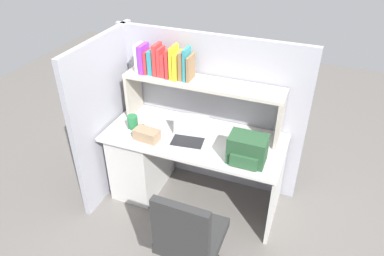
% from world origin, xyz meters
% --- Properties ---
extents(ground_plane, '(8.00, 8.00, 0.00)m').
position_xyz_m(ground_plane, '(0.00, 0.00, 0.00)').
color(ground_plane, slate).
extents(desk, '(1.60, 0.70, 0.73)m').
position_xyz_m(desk, '(-0.39, 0.00, 0.40)').
color(desk, silver).
rests_on(desk, ground_plane).
extents(cubicle_partition_rear, '(1.84, 0.05, 1.55)m').
position_xyz_m(cubicle_partition_rear, '(0.00, 0.38, 0.78)').
color(cubicle_partition_rear, '#9E9EA8').
rests_on(cubicle_partition_rear, ground_plane).
extents(cubicle_partition_left, '(0.05, 1.06, 1.55)m').
position_xyz_m(cubicle_partition_left, '(-0.85, -0.05, 0.78)').
color(cubicle_partition_left, '#9E9EA8').
rests_on(cubicle_partition_left, ground_plane).
extents(overhead_hutch, '(1.44, 0.28, 0.45)m').
position_xyz_m(overhead_hutch, '(0.00, 0.20, 1.08)').
color(overhead_hutch, '#B3A99C').
rests_on(overhead_hutch, desk).
extents(reference_books_on_shelf, '(0.52, 0.19, 0.29)m').
position_xyz_m(reference_books_on_shelf, '(-0.36, 0.20, 1.30)').
color(reference_books_on_shelf, white).
rests_on(reference_books_on_shelf, overhead_hutch).
extents(laptop, '(0.34, 0.29, 0.22)m').
position_xyz_m(laptop, '(-0.02, -0.07, 0.78)').
color(laptop, '#B7BABF').
rests_on(laptop, desk).
extents(backpack, '(0.30, 0.23, 0.23)m').
position_xyz_m(backpack, '(0.52, -0.18, 0.84)').
color(backpack, '#264C2D').
rests_on(backpack, desk).
extents(computer_mouse, '(0.10, 0.12, 0.03)m').
position_xyz_m(computer_mouse, '(-0.57, -0.20, 0.75)').
color(computer_mouse, silver).
rests_on(computer_mouse, desk).
extents(paper_cup, '(0.08, 0.08, 0.09)m').
position_xyz_m(paper_cup, '(-0.43, -0.06, 0.77)').
color(paper_cup, white).
rests_on(paper_cup, desk).
extents(tissue_box, '(0.23, 0.14, 0.10)m').
position_xyz_m(tissue_box, '(-0.37, -0.19, 0.78)').
color(tissue_box, '#9E7F60').
rests_on(tissue_box, desk).
extents(snack_canister, '(0.10, 0.10, 0.13)m').
position_xyz_m(snack_canister, '(-0.57, -0.08, 0.80)').
color(snack_canister, '#26723F').
rests_on(snack_canister, desk).
extents(office_chair, '(0.52, 0.52, 0.93)m').
position_xyz_m(office_chair, '(0.30, -0.87, 0.39)').
color(office_chair, black).
rests_on(office_chair, ground_plane).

